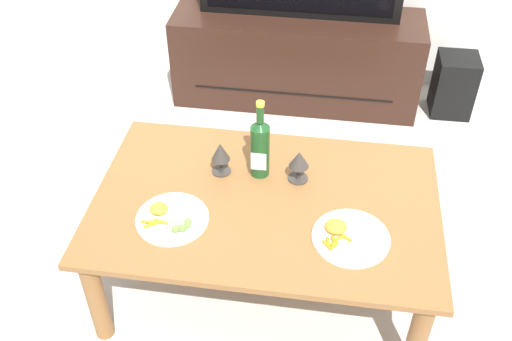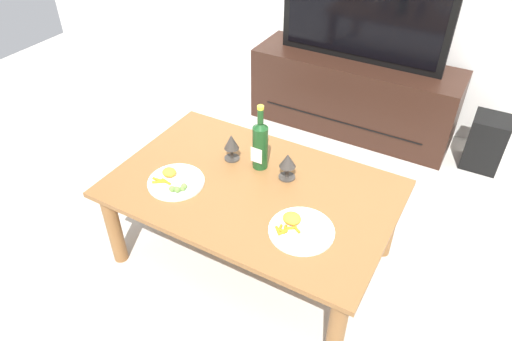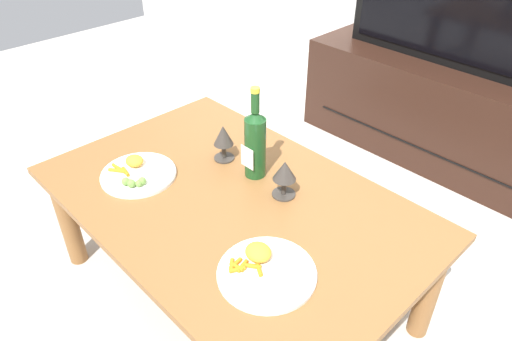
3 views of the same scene
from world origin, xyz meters
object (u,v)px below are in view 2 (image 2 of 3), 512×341
Objects in this scene: goblet_right at (288,162)px; dinner_plate_right at (300,228)px; goblet_left at (231,143)px; dining_table at (252,198)px; tv_stand at (352,95)px; tv_screen at (363,20)px; dinner_plate_left at (176,181)px; floor_speaker at (486,142)px; wine_bottle at (260,143)px.

goblet_right is 0.49× the size of dinner_plate_right.
dining_table is at bearing -35.39° from goblet_left.
dining_table is 0.35m from dinner_plate_right.
tv_stand is 1.30m from goblet_right.
tv_stand reaches higher than dinner_plate_right.
goblet_left is 1.04× the size of goblet_right.
tv_screen reaches higher than goblet_right.
dining_table is 4.89× the size of dinner_plate_left.
goblet_left is (-1.08, -1.25, 0.37)m from floor_speaker.
tv_screen is at bearing 88.46° from wine_bottle.
tv_screen reaches higher than wine_bottle.
dining_table is 1.66m from floor_speaker.
dining_table is 0.93× the size of tv_stand.
goblet_left is at bearing 180.00° from goblet_right.
dinner_plate_right is at bearing -78.34° from tv_stand.
dinner_plate_right is (-0.57, -1.54, 0.30)m from floor_speaker.
dinner_plate_left is (-0.12, -0.29, -0.08)m from goblet_left.
goblet_right is 0.52m from dinner_plate_left.
goblet_right reaches higher than dinner_plate_left.
dinner_plate_left is (-0.31, -1.55, -0.31)m from tv_screen.
floor_speaker is 2.62× the size of goblet_right.
dining_table is at bearing 25.36° from dinner_plate_left.
tv_stand is at bearing 90.00° from tv_screen.
goblet_left is (-0.15, -0.01, -0.04)m from wine_bottle.
wine_bottle is at bearing 5.17° from goblet_left.
dining_table is at bearing -127.74° from goblet_right.
goblet_left reaches higher than floor_speaker.
wine_bottle is 1.22× the size of dinner_plate_right.
floor_speaker is at bearing -0.76° from tv_screen.
tv_stand reaches higher than floor_speaker.
tv_stand is 9.99× the size of goblet_left.
floor_speaker is at bearing 69.56° from dinner_plate_right.
dining_table is 3.86× the size of wine_bottle.
dinner_plate_left reaches higher than dining_table.
wine_bottle is (-0.93, -1.24, 0.42)m from floor_speaker.
floor_speaker is 1.60m from wine_bottle.
dinner_plate_right reaches higher than floor_speaker.
tv_stand is (-0.01, 1.40, -0.13)m from dining_table.
dinner_plate_left is (-0.31, -1.55, 0.21)m from tv_stand.
goblet_right is (0.15, -0.01, -0.04)m from wine_bottle.
tv_stand is 3.98× the size of floor_speaker.
goblet_left is (-0.19, 0.14, 0.16)m from dining_table.
floor_speaker is 1.69m from goblet_left.
tv_stand is 1.30m from wine_bottle.
floor_speaker is (0.89, -0.01, -0.61)m from tv_screen.
tv_screen reaches higher than dining_table.
tv_screen is at bearing 101.68° from dinner_plate_right.
floor_speaker is at bearing 53.18° from wine_bottle.
floor_speaker is 1.67m from dinner_plate_right.
goblet_left reaches higher than dining_table.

